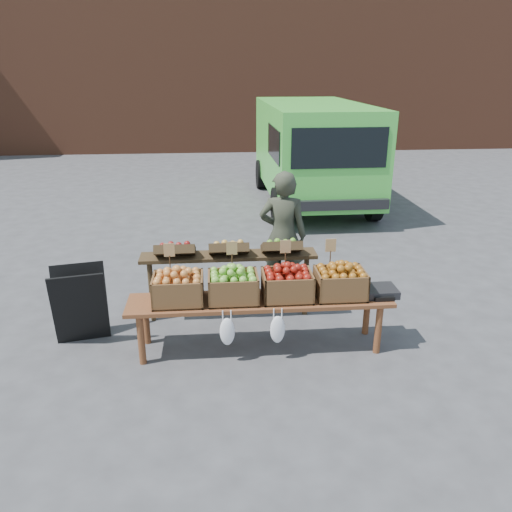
{
  "coord_description": "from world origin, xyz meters",
  "views": [
    {
      "loc": [
        -0.79,
        -4.38,
        2.8
      ],
      "look_at": [
        -0.35,
        0.71,
        0.85
      ],
      "focal_mm": 35.0,
      "sensor_mm": 36.0,
      "label": 1
    }
  ],
  "objects_px": {
    "chalkboard_sign": "(80,305)",
    "display_bench": "(260,324)",
    "vendor": "(283,236)",
    "crate_golden_apples": "(178,289)",
    "crate_russet_pears": "(233,287)",
    "delivery_van": "(312,154)",
    "crate_green_apples": "(340,284)",
    "back_table": "(229,277)",
    "weighing_scale": "(380,291)",
    "crate_red_apples": "(287,285)"
  },
  "relations": [
    {
      "from": "display_bench",
      "to": "crate_russet_pears",
      "type": "bearing_deg",
      "value": 180.0
    },
    {
      "from": "display_bench",
      "to": "crate_red_apples",
      "type": "relative_size",
      "value": 5.4
    },
    {
      "from": "chalkboard_sign",
      "to": "display_bench",
      "type": "distance_m",
      "value": 1.93
    },
    {
      "from": "crate_russet_pears",
      "to": "delivery_van",
      "type": "bearing_deg",
      "value": 71.87
    },
    {
      "from": "chalkboard_sign",
      "to": "crate_green_apples",
      "type": "bearing_deg",
      "value": -18.34
    },
    {
      "from": "delivery_van",
      "to": "back_table",
      "type": "height_order",
      "value": "delivery_van"
    },
    {
      "from": "crate_golden_apples",
      "to": "weighing_scale",
      "type": "bearing_deg",
      "value": 0.0
    },
    {
      "from": "crate_golden_apples",
      "to": "chalkboard_sign",
      "type": "bearing_deg",
      "value": 162.56
    },
    {
      "from": "vendor",
      "to": "crate_golden_apples",
      "type": "xyz_separation_m",
      "value": [
        -1.23,
        -1.26,
        -0.11
      ]
    },
    {
      "from": "delivery_van",
      "to": "vendor",
      "type": "relative_size",
      "value": 2.85
    },
    {
      "from": "back_table",
      "to": "weighing_scale",
      "type": "xyz_separation_m",
      "value": [
        1.54,
        -0.72,
        0.09
      ]
    },
    {
      "from": "display_bench",
      "to": "weighing_scale",
      "type": "xyz_separation_m",
      "value": [
        1.25,
        0.0,
        0.33
      ]
    },
    {
      "from": "vendor",
      "to": "chalkboard_sign",
      "type": "bearing_deg",
      "value": 32.81
    },
    {
      "from": "vendor",
      "to": "weighing_scale",
      "type": "relative_size",
      "value": 4.81
    },
    {
      "from": "delivery_van",
      "to": "chalkboard_sign",
      "type": "bearing_deg",
      "value": -123.24
    },
    {
      "from": "crate_red_apples",
      "to": "crate_russet_pears",
      "type": "bearing_deg",
      "value": 180.0
    },
    {
      "from": "chalkboard_sign",
      "to": "crate_russet_pears",
      "type": "height_order",
      "value": "crate_russet_pears"
    },
    {
      "from": "back_table",
      "to": "crate_green_apples",
      "type": "relative_size",
      "value": 4.2
    },
    {
      "from": "vendor",
      "to": "weighing_scale",
      "type": "height_order",
      "value": "vendor"
    },
    {
      "from": "vendor",
      "to": "weighing_scale",
      "type": "distance_m",
      "value": 1.53
    },
    {
      "from": "delivery_van",
      "to": "crate_russet_pears",
      "type": "height_order",
      "value": "delivery_van"
    },
    {
      "from": "crate_russet_pears",
      "to": "crate_green_apples",
      "type": "xyz_separation_m",
      "value": [
        1.1,
        0.0,
        0.0
      ]
    },
    {
      "from": "delivery_van",
      "to": "crate_golden_apples",
      "type": "relative_size",
      "value": 9.33
    },
    {
      "from": "crate_red_apples",
      "to": "crate_golden_apples",
      "type": "bearing_deg",
      "value": 180.0
    },
    {
      "from": "delivery_van",
      "to": "vendor",
      "type": "distance_m",
      "value": 4.83
    },
    {
      "from": "chalkboard_sign",
      "to": "crate_golden_apples",
      "type": "xyz_separation_m",
      "value": [
        1.07,
        -0.34,
        0.29
      ]
    },
    {
      "from": "display_bench",
      "to": "back_table",
      "type": "bearing_deg",
      "value": 112.01
    },
    {
      "from": "vendor",
      "to": "chalkboard_sign",
      "type": "distance_m",
      "value": 2.51
    },
    {
      "from": "delivery_van",
      "to": "crate_golden_apples",
      "type": "distance_m",
      "value": 6.43
    },
    {
      "from": "crate_russet_pears",
      "to": "weighing_scale",
      "type": "relative_size",
      "value": 1.47
    },
    {
      "from": "delivery_van",
      "to": "crate_golden_apples",
      "type": "height_order",
      "value": "delivery_van"
    },
    {
      "from": "vendor",
      "to": "back_table",
      "type": "bearing_deg",
      "value": 48.92
    },
    {
      "from": "crate_golden_apples",
      "to": "crate_green_apples",
      "type": "xyz_separation_m",
      "value": [
        1.65,
        0.0,
        0.0
      ]
    },
    {
      "from": "delivery_van",
      "to": "weighing_scale",
      "type": "bearing_deg",
      "value": -94.72
    },
    {
      "from": "crate_red_apples",
      "to": "chalkboard_sign",
      "type": "bearing_deg",
      "value": 171.19
    },
    {
      "from": "chalkboard_sign",
      "to": "crate_golden_apples",
      "type": "distance_m",
      "value": 1.16
    },
    {
      "from": "vendor",
      "to": "crate_russet_pears",
      "type": "bearing_deg",
      "value": 72.66
    },
    {
      "from": "display_bench",
      "to": "crate_green_apples",
      "type": "distance_m",
      "value": 0.93
    },
    {
      "from": "crate_red_apples",
      "to": "weighing_scale",
      "type": "xyz_separation_m",
      "value": [
        0.97,
        0.0,
        -0.1
      ]
    },
    {
      "from": "vendor",
      "to": "display_bench",
      "type": "distance_m",
      "value": 1.43
    },
    {
      "from": "crate_golden_apples",
      "to": "vendor",
      "type": "bearing_deg",
      "value": 45.81
    },
    {
      "from": "delivery_van",
      "to": "vendor",
      "type": "height_order",
      "value": "delivery_van"
    },
    {
      "from": "delivery_van",
      "to": "crate_russet_pears",
      "type": "bearing_deg",
      "value": -108.85
    },
    {
      "from": "chalkboard_sign",
      "to": "display_bench",
      "type": "bearing_deg",
      "value": -21.35
    },
    {
      "from": "back_table",
      "to": "display_bench",
      "type": "relative_size",
      "value": 0.78
    },
    {
      "from": "back_table",
      "to": "crate_green_apples",
      "type": "bearing_deg",
      "value": -32.83
    },
    {
      "from": "delivery_van",
      "to": "vendor",
      "type": "bearing_deg",
      "value": -105.87
    },
    {
      "from": "display_bench",
      "to": "weighing_scale",
      "type": "relative_size",
      "value": 7.94
    },
    {
      "from": "vendor",
      "to": "crate_red_apples",
      "type": "xyz_separation_m",
      "value": [
        -0.13,
        -1.26,
        -0.11
      ]
    },
    {
      "from": "crate_green_apples",
      "to": "crate_red_apples",
      "type": "bearing_deg",
      "value": 180.0
    }
  ]
}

